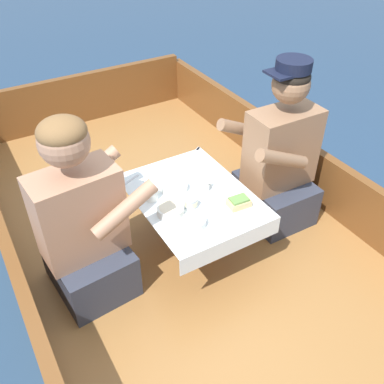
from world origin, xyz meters
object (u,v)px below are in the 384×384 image
at_px(coffee_cup_port, 151,193).
at_px(coffee_cup_starboard, 203,186).
at_px(person_starboard, 279,161).
at_px(person_port, 83,226).
at_px(sandwich, 239,202).
at_px(tin_can, 191,203).

xyz_separation_m(coffee_cup_port, coffee_cup_starboard, (0.27, -0.07, -0.01)).
distance_m(person_starboard, coffee_cup_port, 0.79).
bearing_deg(coffee_cup_starboard, person_port, 177.92).
bearing_deg(sandwich, coffee_cup_starboard, 110.48).
height_order(coffee_cup_starboard, tin_can, same).
distance_m(sandwich, tin_can, 0.24).
relative_size(sandwich, coffee_cup_port, 1.17).
distance_m(person_port, person_starboard, 1.18).
relative_size(person_port, coffee_cup_starboard, 9.49).
height_order(coffee_cup_port, tin_can, coffee_cup_port).
distance_m(coffee_cup_port, tin_can, 0.22).
bearing_deg(person_starboard, person_port, -0.77).
distance_m(coffee_cup_starboard, tin_can, 0.16).
bearing_deg(sandwich, tin_can, 148.73).
height_order(person_port, tin_can, person_port).
distance_m(person_port, coffee_cup_starboard, 0.66).
height_order(person_starboard, tin_can, person_starboard).
bearing_deg(sandwich, person_starboard, 25.17).
bearing_deg(tin_can, coffee_cup_port, 131.20).
bearing_deg(coffee_cup_starboard, tin_can, -143.92).
xyz_separation_m(person_port, coffee_cup_starboard, (0.66, -0.02, 0.01)).
distance_m(person_starboard, sandwich, 0.48).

